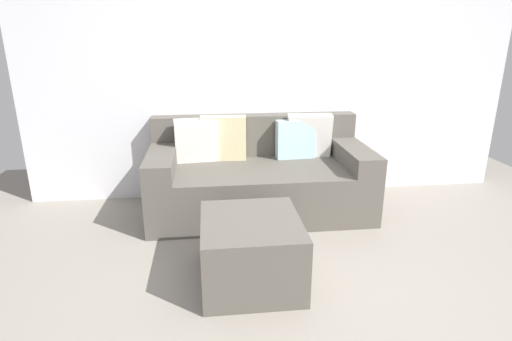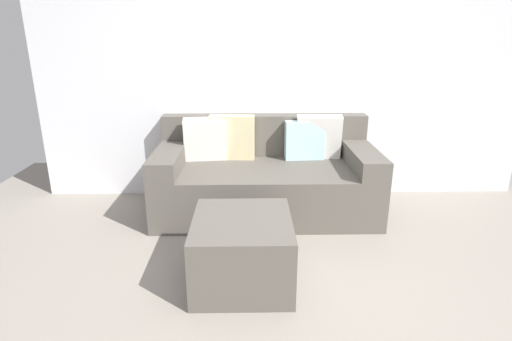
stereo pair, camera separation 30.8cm
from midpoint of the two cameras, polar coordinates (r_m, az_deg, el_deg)
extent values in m
plane|color=gray|center=(2.69, 5.93, -19.13)|extent=(6.42, 6.42, 0.00)
cube|color=silver|center=(4.24, 0.18, 13.59)|extent=(4.94, 0.10, 2.56)
cube|color=#59544C|center=(3.92, -1.75, -2.61)|extent=(2.03, 0.99, 0.46)
cube|color=#59544C|center=(4.18, -2.30, 4.93)|extent=(2.03, 0.18, 0.41)
cube|color=#59544C|center=(3.85, -15.13, 1.31)|extent=(0.25, 0.99, 0.17)
cube|color=#59544C|center=(3.99, 11.08, 2.21)|extent=(0.25, 0.99, 0.17)
cube|color=white|center=(4.00, -10.42, 4.01)|extent=(0.42, 0.26, 0.42)
cube|color=beige|center=(4.01, -6.70, 4.42)|extent=(0.44, 0.16, 0.43)
cube|color=white|center=(4.10, 5.22, 4.77)|extent=(0.44, 0.19, 0.44)
cube|color=silver|center=(4.07, 3.30, 4.31)|extent=(0.38, 0.16, 0.38)
cube|color=#59544C|center=(2.86, -3.84, -11.04)|extent=(0.66, 0.74, 0.46)
camera|label=1|loc=(0.15, -92.72, -0.90)|focal=28.97mm
camera|label=2|loc=(0.15, 87.28, 0.90)|focal=28.97mm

